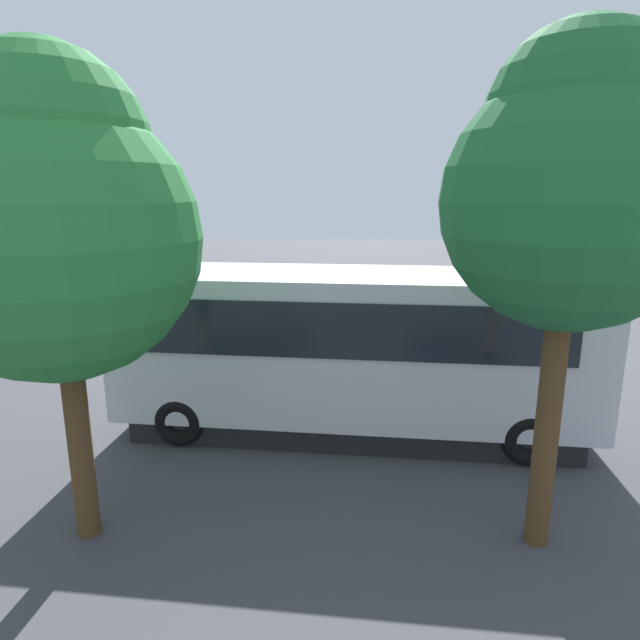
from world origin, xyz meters
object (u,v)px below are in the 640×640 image
object	(u,v)px
stunt_motorcycle	(253,302)
parked_motorcycle_dark	(377,374)
parked_motorcycle_silver	(495,374)
traffic_cone	(298,326)
tree_far	(573,183)
spectator_left	(372,343)
spectator_far_left	(412,343)
tree_centre	(54,219)
spectator_centre	(323,346)
tour_bus	(352,353)

from	to	relation	value
stunt_motorcycle	parked_motorcycle_dark	bearing A→B (deg)	124.81
parked_motorcycle_silver	traffic_cone	xyz separation A→B (m)	(5.25, -5.31, -0.18)
tree_far	spectator_left	bearing A→B (deg)	-73.29
stunt_motorcycle	tree_far	xyz separation A→B (m)	(-5.90, 11.38, 3.85)
parked_motorcycle_silver	tree_far	bearing A→B (deg)	80.80
stunt_motorcycle	tree_far	size ratio (longest dim) A/B	0.29
spectator_far_left	traffic_cone	size ratio (longest dim) A/B	2.67
parked_motorcycle_dark	tree_centre	world-z (taller)	tree_centre
spectator_far_left	spectator_centre	world-z (taller)	spectator_far_left
tree_centre	parked_motorcycle_dark	bearing A→B (deg)	-127.60
spectator_left	spectator_centre	distance (m)	1.33
traffic_cone	parked_motorcycle_dark	bearing A→B (deg)	113.92
spectator_left	spectator_centre	world-z (taller)	spectator_centre
stunt_motorcycle	tree_centre	bearing A→B (deg)	87.71
tree_far	spectator_centre	bearing A→B (deg)	-62.46
stunt_motorcycle	spectator_far_left	bearing A→B (deg)	136.20
parked_motorcycle_dark	traffic_cone	bearing A→B (deg)	-66.08
spectator_left	spectator_centre	xyz separation A→B (m)	(1.27, 0.39, 0.01)
spectator_left	stunt_motorcycle	bearing A→B (deg)	-50.45
spectator_centre	parked_motorcycle_silver	distance (m)	4.26
tour_bus	spectator_far_left	world-z (taller)	tour_bus
spectator_centre	tree_far	bearing A→B (deg)	117.54
parked_motorcycle_silver	traffic_cone	world-z (taller)	parked_motorcycle_silver
tour_bus	traffic_cone	bearing A→B (deg)	-76.87
spectator_left	parked_motorcycle_dark	bearing A→B (deg)	94.57
parked_motorcycle_dark	tree_centre	size ratio (longest dim) A/B	0.31
spectator_far_left	tree_far	xyz separation A→B (m)	(-0.97, 6.65, 3.89)
tour_bus	stunt_motorcycle	xyz separation A→B (m)	(3.33, -7.81, -0.61)
parked_motorcycle_silver	stunt_motorcycle	size ratio (longest dim) A/B	1.04
spectator_far_left	parked_motorcycle_dark	bearing A→B (deg)	46.30
parked_motorcycle_silver	stunt_motorcycle	world-z (taller)	stunt_motorcycle
traffic_cone	parked_motorcycle_silver	bearing A→B (deg)	134.67
tour_bus	stunt_motorcycle	world-z (taller)	tour_bus
tour_bus	spectator_left	xyz separation A→B (m)	(-0.57, -3.09, -0.67)
tree_centre	spectator_centre	bearing A→B (deg)	-115.88
spectator_left	parked_motorcycle_silver	bearing A→B (deg)	162.96
parked_motorcycle_silver	tree_centre	bearing A→B (deg)	38.83
spectator_far_left	tree_far	distance (m)	7.76
tour_bus	spectator_centre	bearing A→B (deg)	-75.52
spectator_far_left	stunt_motorcycle	size ratio (longest dim) A/B	0.86
parked_motorcycle_dark	tree_centre	bearing A→B (deg)	52.40
spectator_far_left	tree_far	world-z (taller)	tree_far
spectator_left	parked_motorcycle_dark	xyz separation A→B (m)	(-0.08, 1.00, -0.49)
parked_motorcycle_silver	tree_far	size ratio (longest dim) A/B	0.30
spectator_centre	stunt_motorcycle	xyz separation A→B (m)	(2.63, -5.12, 0.06)
tour_bus	parked_motorcycle_silver	world-z (taller)	tour_bus
parked_motorcycle_silver	traffic_cone	distance (m)	7.47
tour_bus	spectator_left	distance (m)	3.21
stunt_motorcycle	traffic_cone	xyz separation A→B (m)	(-1.58, 0.31, -0.73)
spectator_centre	parked_motorcycle_silver	world-z (taller)	spectator_centre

